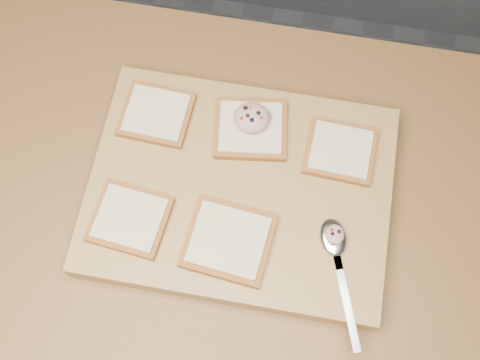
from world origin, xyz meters
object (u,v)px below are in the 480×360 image
object	(u,v)px
tuna_salad_dollop	(252,118)
spoon	(335,247)
cutting_board	(240,190)
bread_far_center	(251,129)

from	to	relation	value
tuna_salad_dollop	spoon	bearing A→B (deg)	-48.53
cutting_board	bread_far_center	xyz separation A→B (m)	(-0.00, 0.10, 0.03)
bread_far_center	spoon	world-z (taller)	bread_far_center
spoon	bread_far_center	bearing A→B (deg)	132.90
bread_far_center	cutting_board	bearing A→B (deg)	-89.99
bread_far_center	tuna_salad_dollop	size ratio (longest dim) A/B	2.26
bread_far_center	spoon	bearing A→B (deg)	-47.10
cutting_board	spoon	bearing A→B (deg)	-24.75
cutting_board	spoon	world-z (taller)	spoon
cutting_board	tuna_salad_dollop	size ratio (longest dim) A/B	8.30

